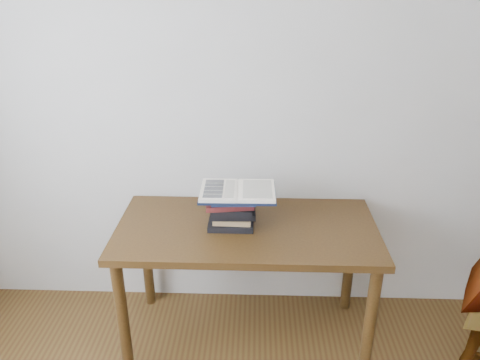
{
  "coord_description": "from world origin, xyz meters",
  "views": [
    {
      "loc": [
        0.08,
        -0.73,
        1.94
      ],
      "look_at": [
        0.01,
        1.37,
        0.99
      ],
      "focal_mm": 35.0,
      "sensor_mm": 36.0,
      "label": 1
    }
  ],
  "objects": [
    {
      "name": "desk",
      "position": [
        0.04,
        1.38,
        0.63
      ],
      "size": [
        1.35,
        0.68,
        0.72
      ],
      "color": "#412B10",
      "rests_on": "ground"
    },
    {
      "name": "room_shell",
      "position": [
        -0.08,
        0.01,
        1.63
      ],
      "size": [
        3.54,
        3.54,
        2.62
      ],
      "color": "beige",
      "rests_on": "ground"
    },
    {
      "name": "open_book",
      "position": [
        -0.0,
        1.4,
        0.92
      ],
      "size": [
        0.39,
        0.27,
        0.03
      ],
      "rotation": [
        0.0,
        0.0,
        0.01
      ],
      "color": "black",
      "rests_on": "book_stack"
    },
    {
      "name": "book_stack",
      "position": [
        -0.03,
        1.39,
        0.81
      ],
      "size": [
        0.26,
        0.19,
        0.18
      ],
      "color": "black",
      "rests_on": "desk"
    }
  ]
}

